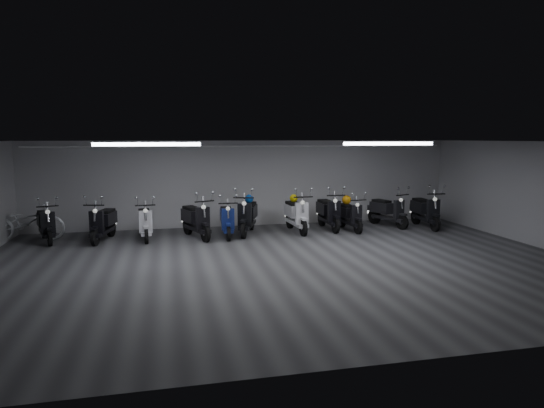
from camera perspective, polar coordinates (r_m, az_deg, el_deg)
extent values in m
cube|color=#3D3D3F|center=(10.97, 1.51, -7.28)|extent=(14.00, 10.00, 0.01)
cube|color=gray|center=(10.59, 1.57, 7.55)|extent=(14.00, 10.00, 0.01)
cube|color=#A6A6A8|center=(15.56, -2.96, 2.50)|extent=(14.00, 0.01, 2.80)
cube|color=#A6A6A8|center=(6.05, 13.25, -6.43)|extent=(14.00, 0.01, 2.80)
cube|color=white|center=(11.27, -14.80, 6.99)|extent=(2.40, 0.18, 0.08)
cube|color=white|center=(12.57, 13.90, 7.10)|extent=(2.40, 0.18, 0.08)
cylinder|color=white|center=(15.41, -2.94, 6.99)|extent=(13.60, 0.05, 0.05)
imported|color=white|center=(15.00, -27.56, -1.51)|extent=(2.01, 0.75, 1.29)
sphere|color=yellow|center=(14.71, 2.64, 0.70)|extent=(0.25, 0.25, 0.25)
sphere|color=orange|center=(15.11, 8.99, 0.49)|extent=(0.29, 0.29, 0.29)
sphere|color=#0E439C|center=(14.41, -2.78, 0.64)|extent=(0.26, 0.26, 0.26)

